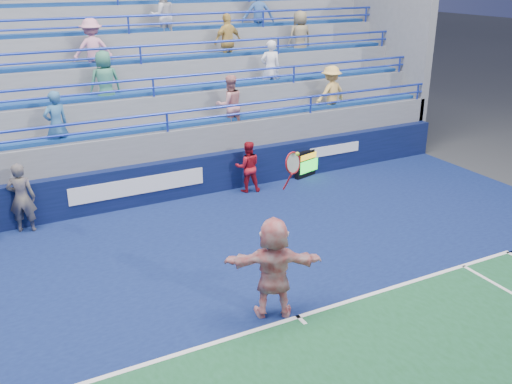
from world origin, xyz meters
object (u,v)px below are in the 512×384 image
serve_speed_board (310,163)px  line_judge (22,198)px  tennis_player (274,268)px  ball_girl (248,167)px

serve_speed_board → line_judge: 8.20m
serve_speed_board → tennis_player: tennis_player is taller
tennis_player → line_judge: (-3.52, 5.85, -0.10)m
ball_girl → line_judge: bearing=16.1°
tennis_player → ball_girl: size_ratio=2.09×
line_judge → ball_girl: 5.92m
serve_speed_board → ball_girl: 2.31m
tennis_player → ball_girl: bearing=67.3°
serve_speed_board → ball_girl: bearing=-172.5°
serve_speed_board → tennis_player: size_ratio=0.39×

